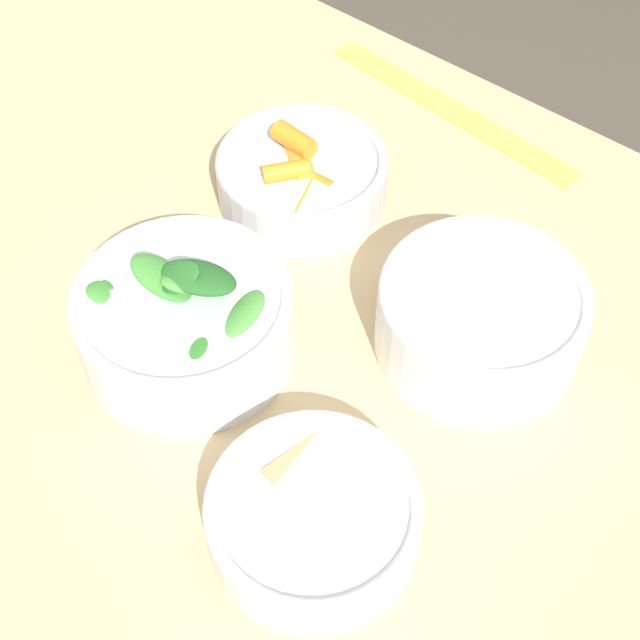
% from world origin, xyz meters
% --- Properties ---
extents(dining_table, '(1.34, 0.82, 0.73)m').
position_xyz_m(dining_table, '(0.00, 0.00, 0.63)').
color(dining_table, tan).
rests_on(dining_table, ground_plane).
extents(bowl_carrots, '(0.16, 0.16, 0.07)m').
position_xyz_m(bowl_carrots, '(-0.10, 0.15, 0.76)').
color(bowl_carrots, silver).
rests_on(bowl_carrots, dining_table).
extents(bowl_greens, '(0.17, 0.17, 0.10)m').
position_xyz_m(bowl_greens, '(-0.05, -0.04, 0.77)').
color(bowl_greens, silver).
rests_on(bowl_greens, dining_table).
extents(bowl_beans_hotdog, '(0.16, 0.16, 0.07)m').
position_xyz_m(bowl_beans_hotdog, '(0.12, 0.11, 0.76)').
color(bowl_beans_hotdog, white).
rests_on(bowl_beans_hotdog, dining_table).
extents(bowl_cookies, '(0.15, 0.15, 0.05)m').
position_xyz_m(bowl_cookies, '(0.13, -0.09, 0.76)').
color(bowl_cookies, silver).
rests_on(bowl_cookies, dining_table).
extents(ruler, '(0.30, 0.05, 0.00)m').
position_xyz_m(ruler, '(-0.07, 0.35, 0.73)').
color(ruler, '#EADB4C').
rests_on(ruler, dining_table).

